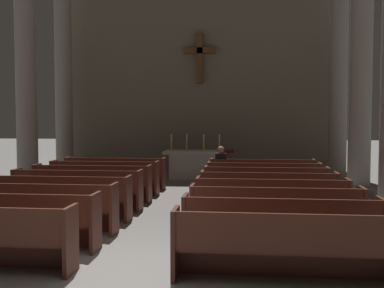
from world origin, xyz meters
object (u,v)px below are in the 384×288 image
Objects in this scene: pew_left_row_3 at (36,207)px; pew_right_row_5 at (268,193)px; candlestick_outer_left at (171,145)px; candlestick_inner_right at (204,145)px; column_left_third at (26,74)px; candlestick_inner_left at (187,145)px; pew_right_row_7 at (264,180)px; pew_right_row_2 at (281,227)px; column_right_fourth at (338,79)px; pew_left_row_6 at (92,183)px; column_left_fourth at (64,82)px; pew_right_row_1 at (288,247)px; lectern at (227,167)px; column_right_third at (361,70)px; pew_left_row_7 at (105,177)px; pew_right_row_6 at (266,185)px; altar at (195,164)px; pew_left_row_8 at (115,173)px; pew_left_row_4 at (59,197)px; lone_worshipper at (221,167)px; pew_right_row_3 at (276,212)px; pew_left_row_2 at (7,220)px; candlestick_outer_right at (219,146)px; pew_right_row_8 at (262,175)px; pew_left_row_5 at (77,189)px; pew_right_row_4 at (272,201)px.

pew_right_row_5 is (4.45, 2.21, 0.00)m from pew_left_row_3.
candlestick_outer_left is 1.15m from candlestick_inner_right.
column_left_third is 12.45× the size of candlestick_inner_left.
pew_right_row_7 is 4.09m from candlestick_inner_right.
pew_right_row_2 is 0.42× the size of column_left_third.
column_right_fourth is (2.76, 9.63, 3.03)m from pew_right_row_2.
column_left_fourth is at bearing 117.93° from pew_left_row_6.
lectern is (-1.07, 8.97, 0.07)m from pew_right_row_1.
column_right_third reaches higher than candlestick_inner_left.
pew_left_row_7 is at bearing -171.70° from column_right_third.
candlestick_inner_left reaches higher than pew_right_row_1.
altar reaches higher than pew_right_row_6.
column_left_fourth is (-2.76, 3.00, 3.03)m from pew_left_row_8.
pew_right_row_6 is (4.45, 2.21, 0.00)m from pew_left_row_4.
lone_worshipper is at bearing -97.04° from lectern.
column_right_third is at bearing -26.54° from altar.
column_left_third is at bearing -179.13° from lone_worshipper.
pew_left_row_6 is at bearing 143.32° from pew_right_row_3.
pew_left_row_2 is at bearing -115.88° from lone_worshipper.
candlestick_inner_right reaches higher than pew_left_row_2.
column_right_fourth is 12.45× the size of candlestick_outer_right.
candlestick_inner_left is at bearing 140.55° from lectern.
pew_left_row_2 is 1.00× the size of pew_right_row_3.
candlestick_inner_right reaches higher than pew_left_row_8.
pew_left_row_6 and pew_right_row_8 have the same top height.
pew_right_row_8 is at bearing 90.00° from pew_right_row_5.
pew_right_row_7 is 7.89m from column_left_third.
column_left_fourth and column_right_fourth have the same top height.
lectern is at bearing -39.45° from candlestick_inner_left.
pew_right_row_2 is at bearing -36.68° from pew_left_row_5.
column_left_fourth is (0.00, 3.06, 0.00)m from column_left_third.
pew_left_row_8 is at bearing -135.99° from candlestick_inner_right.
column_right_third is at bearing -90.00° from column_right_fourth.
column_right_fourth reaches higher than candlestick_outer_left.
altar is 1.91× the size of lectern.
pew_left_row_7 and pew_right_row_6 have the same top height.
candlestick_inner_left is at bearing 154.77° from column_right_third.
pew_right_row_8 is (4.45, 6.63, 0.00)m from pew_left_row_2.
pew_right_row_1 is at bearing -90.00° from pew_right_row_6.
column_right_third reaches higher than lone_worshipper.
pew_right_row_5 is at bearing -41.21° from column_left_fourth.
altar is (-2.22, 3.54, 0.06)m from pew_right_row_7.
pew_left_row_5 is 6.11m from candlestick_inner_left.
altar reaches higher than pew_right_row_5.
column_left_third reaches higher than lectern.
pew_right_row_7 is 4.41m from candlestick_inner_left.
pew_right_row_4 is 1.00× the size of pew_right_row_7.
pew_left_row_5 is 4.66m from lone_worshipper.
pew_right_row_3 is at bearing 0.00° from pew_left_row_3.
lectern is (3.38, 2.34, 0.07)m from pew_left_row_7.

